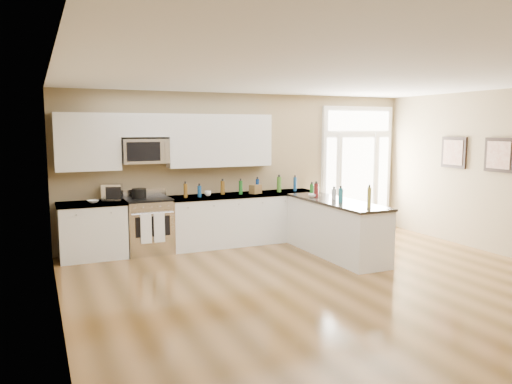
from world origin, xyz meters
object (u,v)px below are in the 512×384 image
peninsula_cabinet (336,230)px  kitchen_range (149,225)px  toaster_oven (112,192)px  stockpot (139,193)px

peninsula_cabinet → kitchen_range: (-2.86, 1.45, 0.04)m
kitchen_range → toaster_oven: (-0.58, 0.13, 0.60)m
peninsula_cabinet → kitchen_range: size_ratio=2.15×
kitchen_range → stockpot: size_ratio=4.41×
peninsula_cabinet → toaster_oven: 3.84m
peninsula_cabinet → stockpot: (-3.00, 1.52, 0.61)m
stockpot → toaster_oven: (-0.44, 0.06, 0.03)m
stockpot → peninsula_cabinet: bearing=-26.8°
stockpot → kitchen_range: bearing=-27.1°
kitchen_range → peninsula_cabinet: bearing=-26.8°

